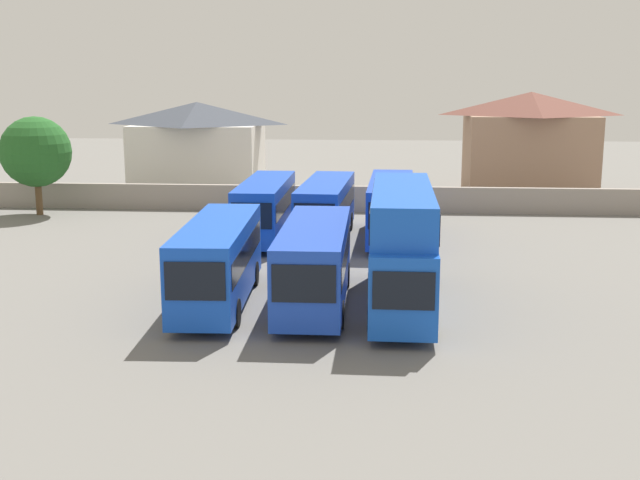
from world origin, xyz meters
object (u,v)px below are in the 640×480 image
object	(u,v)px
bus_1	(218,258)
bus_4	(265,206)
house_terrace_centre	(529,142)
tree_left_of_lot	(36,152)
bus_3	(402,241)
bus_5	(326,207)
bus_2	(315,260)
bus_6	(391,206)
house_terrace_left	(198,145)

from	to	relation	value
bus_1	bus_4	world-z (taller)	bus_1
house_terrace_centre	tree_left_of_lot	bearing A→B (deg)	-159.63
bus_1	bus_4	xyz separation A→B (m)	(-0.01, 13.77, -0.02)
bus_3	tree_left_of_lot	distance (m)	32.04
bus_1	bus_3	world-z (taller)	bus_3
bus_1	bus_5	size ratio (longest dim) A/B	0.98
bus_1	tree_left_of_lot	size ratio (longest dim) A/B	1.52
bus_2	bus_6	bearing A→B (deg)	166.46
house_terrace_centre	tree_left_of_lot	world-z (taller)	house_terrace_centre
bus_3	bus_4	bearing A→B (deg)	-150.36
bus_6	tree_left_of_lot	xyz separation A→B (m)	(-24.05, 6.71, 2.33)
bus_5	bus_2	bearing A→B (deg)	4.79
bus_2	bus_3	bearing A→B (deg)	90.00
bus_5	tree_left_of_lot	xyz separation A→B (m)	(-20.28, 7.09, 2.36)
bus_2	bus_6	xyz separation A→B (m)	(3.27, 14.09, 0.05)
house_terrace_centre	bus_2	bearing A→B (deg)	-113.14
bus_4	house_terrace_left	size ratio (longest dim) A/B	0.96
bus_2	bus_5	bearing A→B (deg)	-178.40
bus_2	tree_left_of_lot	world-z (taller)	tree_left_of_lot
bus_6	house_terrace_left	xyz separation A→B (m)	(-15.89, 19.87, 1.72)
house_terrace_centre	tree_left_of_lot	size ratio (longest dim) A/B	1.55
bus_3	tree_left_of_lot	world-z (taller)	tree_left_of_lot
bus_2	tree_left_of_lot	distance (m)	29.49
house_terrace_centre	bus_3	bearing A→B (deg)	-107.87
bus_3	bus_4	distance (m)	15.63
bus_6	house_terrace_centre	xyz separation A→B (m)	(11.21, 19.80, 2.15)
bus_4	bus_3	bearing A→B (deg)	28.88
house_terrace_left	tree_left_of_lot	world-z (taller)	house_terrace_left
bus_4	bus_6	distance (m)	7.32
bus_6	house_terrace_centre	size ratio (longest dim) A/B	1.03
bus_6	house_terrace_left	size ratio (longest dim) A/B	1.00
bus_1	house_terrace_left	xyz separation A→B (m)	(-8.60, 34.07, 1.73)
bus_2	bus_3	size ratio (longest dim) A/B	0.91
bus_6	tree_left_of_lot	size ratio (longest dim) A/B	1.59
bus_2	house_terrace_left	xyz separation A→B (m)	(-12.62, 33.96, 1.76)
bus_1	bus_4	distance (m)	13.77
bus_1	bus_3	xyz separation A→B (m)	(7.59, 0.14, 0.81)
bus_4	tree_left_of_lot	bearing A→B (deg)	-113.37
bus_3	house_terrace_left	distance (m)	37.61
bus_6	house_terrace_centre	world-z (taller)	house_terrace_centre
bus_6	house_terrace_centre	distance (m)	22.86
bus_1	bus_6	world-z (taller)	bus_6
bus_3	bus_6	xyz separation A→B (m)	(-0.29, 14.06, -0.80)
bus_3	house_terrace_centre	bearing A→B (deg)	162.62
bus_5	tree_left_of_lot	world-z (taller)	tree_left_of_lot
bus_2	tree_left_of_lot	size ratio (longest dim) A/B	1.50
bus_4	house_terrace_centre	size ratio (longest dim) A/B	0.99
bus_5	tree_left_of_lot	bearing A→B (deg)	-106.53
bus_1	bus_4	size ratio (longest dim) A/B	0.99
bus_1	bus_2	bearing A→B (deg)	89.24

